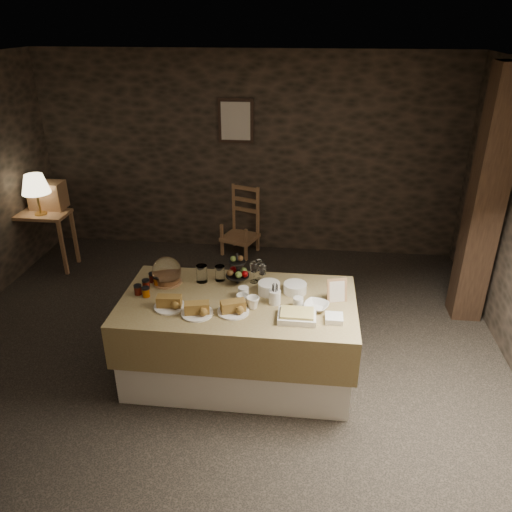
# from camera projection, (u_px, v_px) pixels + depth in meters

# --- Properties ---
(ground_plane) EXTENTS (5.50, 5.00, 0.01)m
(ground_plane) POSITION_uv_depth(u_px,v_px,m) (217.00, 354.00, 4.83)
(ground_plane) COLOR black
(ground_plane) RESTS_ON ground
(room_shell) EXTENTS (5.52, 5.02, 2.60)m
(room_shell) POSITION_uv_depth(u_px,v_px,m) (210.00, 202.00, 4.14)
(room_shell) COLOR black
(room_shell) RESTS_ON ground
(buffet_table) EXTENTS (1.99, 1.06, 0.79)m
(buffet_table) POSITION_uv_depth(u_px,v_px,m) (239.00, 333.00, 4.37)
(buffet_table) COLOR silver
(buffet_table) RESTS_ON ground_plane
(console_table) EXTENTS (0.70, 0.40, 0.75)m
(console_table) POSITION_uv_depth(u_px,v_px,m) (41.00, 222.00, 6.22)
(console_table) COLOR #92603A
(console_table) RESTS_ON ground_plane
(table_lamp) EXTENTS (0.34, 0.34, 0.50)m
(table_lamp) POSITION_uv_depth(u_px,v_px,m) (35.00, 185.00, 5.95)
(table_lamp) COLOR gold
(table_lamp) RESTS_ON console_table
(wine_rack) EXTENTS (0.42, 0.26, 0.34)m
(wine_rack) POSITION_uv_depth(u_px,v_px,m) (48.00, 195.00, 6.25)
(wine_rack) COLOR #92603A
(wine_rack) RESTS_ON console_table
(chair) EXTENTS (0.54, 0.53, 0.71)m
(chair) POSITION_uv_depth(u_px,v_px,m) (240.00, 224.00, 6.75)
(chair) COLOR #92603A
(chair) RESTS_ON ground_plane
(timber_column) EXTENTS (0.30, 0.30, 2.60)m
(timber_column) POSITION_uv_depth(u_px,v_px,m) (486.00, 201.00, 4.91)
(timber_column) COLOR black
(timber_column) RESTS_ON ground_plane
(framed_picture) EXTENTS (0.45, 0.04, 0.55)m
(framed_picture) POSITION_uv_depth(u_px,v_px,m) (236.00, 121.00, 6.28)
(framed_picture) COLOR black
(framed_picture) RESTS_ON room_shell
(plate_stack_a) EXTENTS (0.19, 0.19, 0.10)m
(plate_stack_a) POSITION_uv_depth(u_px,v_px,m) (269.00, 288.00, 4.30)
(plate_stack_a) COLOR white
(plate_stack_a) RESTS_ON buffet_table
(plate_stack_b) EXTENTS (0.20, 0.20, 0.08)m
(plate_stack_b) POSITION_uv_depth(u_px,v_px,m) (295.00, 288.00, 4.31)
(plate_stack_b) COLOR white
(plate_stack_b) RESTS_ON buffet_table
(cutlery_holder) EXTENTS (0.10, 0.10, 0.12)m
(cutlery_holder) POSITION_uv_depth(u_px,v_px,m) (275.00, 297.00, 4.14)
(cutlery_holder) COLOR white
(cutlery_holder) RESTS_ON buffet_table
(cup_a) EXTENTS (0.14, 0.14, 0.09)m
(cup_a) POSITION_uv_depth(u_px,v_px,m) (243.00, 299.00, 4.14)
(cup_a) COLOR white
(cup_a) RESTS_ON buffet_table
(cup_b) EXTENTS (0.14, 0.14, 0.10)m
(cup_b) POSITION_uv_depth(u_px,v_px,m) (253.00, 303.00, 4.08)
(cup_b) COLOR white
(cup_b) RESTS_ON buffet_table
(mug_c) EXTENTS (0.09, 0.09, 0.09)m
(mug_c) POSITION_uv_depth(u_px,v_px,m) (243.00, 292.00, 4.23)
(mug_c) COLOR white
(mug_c) RESTS_ON buffet_table
(mug_d) EXTENTS (0.08, 0.08, 0.09)m
(mug_d) POSITION_uv_depth(u_px,v_px,m) (298.00, 303.00, 4.09)
(mug_d) COLOR white
(mug_d) RESTS_ON buffet_table
(bowl) EXTENTS (0.25, 0.25, 0.05)m
(bowl) POSITION_uv_depth(u_px,v_px,m) (316.00, 306.00, 4.08)
(bowl) COLOR white
(bowl) RESTS_ON buffet_table
(cake_dome) EXTENTS (0.26, 0.26, 0.26)m
(cake_dome) POSITION_uv_depth(u_px,v_px,m) (167.00, 272.00, 4.44)
(cake_dome) COLOR #92603A
(cake_dome) RESTS_ON buffet_table
(fruit_stand) EXTENTS (0.21, 0.21, 0.30)m
(fruit_stand) POSITION_uv_depth(u_px,v_px,m) (238.00, 272.00, 4.42)
(fruit_stand) COLOR black
(fruit_stand) RESTS_ON buffet_table
(bread_platter_left) EXTENTS (0.26, 0.26, 0.11)m
(bread_platter_left) POSITION_uv_depth(u_px,v_px,m) (169.00, 303.00, 4.09)
(bread_platter_left) COLOR white
(bread_platter_left) RESTS_ON buffet_table
(bread_platter_center) EXTENTS (0.26, 0.26, 0.11)m
(bread_platter_center) POSITION_uv_depth(u_px,v_px,m) (197.00, 310.00, 4.00)
(bread_platter_center) COLOR white
(bread_platter_center) RESTS_ON buffet_table
(bread_platter_right) EXTENTS (0.26, 0.26, 0.11)m
(bread_platter_right) POSITION_uv_depth(u_px,v_px,m) (233.00, 308.00, 4.02)
(bread_platter_right) COLOR white
(bread_platter_right) RESTS_ON buffet_table
(jam_jars) EXTENTS (0.18, 0.32, 0.07)m
(jam_jars) POSITION_uv_depth(u_px,v_px,m) (148.00, 285.00, 4.36)
(jam_jars) COLOR #52140C
(jam_jars) RESTS_ON buffet_table
(tart_dish) EXTENTS (0.30, 0.22, 0.07)m
(tart_dish) POSITION_uv_depth(u_px,v_px,m) (297.00, 316.00, 3.93)
(tart_dish) COLOR white
(tart_dish) RESTS_ON buffet_table
(square_dish) EXTENTS (0.14, 0.14, 0.04)m
(square_dish) POSITION_uv_depth(u_px,v_px,m) (334.00, 318.00, 3.92)
(square_dish) COLOR white
(square_dish) RESTS_ON buffet_table
(menu_frame) EXTENTS (0.18, 0.11, 0.22)m
(menu_frame) POSITION_uv_depth(u_px,v_px,m) (337.00, 291.00, 4.17)
(menu_frame) COLOR #92603A
(menu_frame) RESTS_ON buffet_table
(storage_jar_a) EXTENTS (0.10, 0.10, 0.16)m
(storage_jar_a) POSITION_uv_depth(u_px,v_px,m) (202.00, 274.00, 4.47)
(storage_jar_a) COLOR white
(storage_jar_a) RESTS_ON buffet_table
(storage_jar_b) EXTENTS (0.09, 0.09, 0.14)m
(storage_jar_b) POSITION_uv_depth(u_px,v_px,m) (220.00, 273.00, 4.50)
(storage_jar_b) COLOR white
(storage_jar_b) RESTS_ON buffet_table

